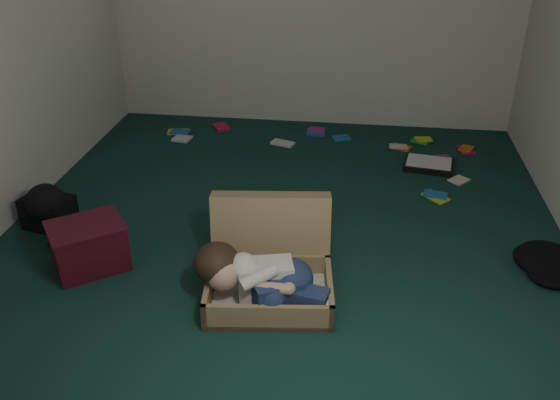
# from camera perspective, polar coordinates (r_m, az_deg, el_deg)

# --- Properties ---
(floor) EXTENTS (4.50, 4.50, 0.00)m
(floor) POSITION_cam_1_polar(r_m,az_deg,el_deg) (4.29, 0.27, -3.17)
(floor) COLOR #113229
(floor) RESTS_ON ground
(wall_front) EXTENTS (4.50, 0.00, 4.50)m
(wall_front) POSITION_cam_1_polar(r_m,az_deg,el_deg) (1.73, -9.37, -5.22)
(wall_front) COLOR silver
(wall_front) RESTS_ON ground
(suitcase) EXTENTS (0.83, 0.81, 0.55)m
(suitcase) POSITION_cam_1_polar(r_m,az_deg,el_deg) (3.65, -0.97, -6.32)
(suitcase) COLOR #957A52
(suitcase) RESTS_ON floor
(person) EXTENTS (0.83, 0.40, 0.34)m
(person) POSITION_cam_1_polar(r_m,az_deg,el_deg) (3.48, -1.94, -7.48)
(person) COLOR silver
(person) RESTS_ON suitcase
(maroon_bin) EXTENTS (0.59, 0.57, 0.32)m
(maroon_bin) POSITION_cam_1_polar(r_m,az_deg,el_deg) (4.04, -17.93, -4.22)
(maroon_bin) COLOR #440D1B
(maroon_bin) RESTS_ON floor
(backpack) EXTENTS (0.50, 0.43, 0.26)m
(backpack) POSITION_cam_1_polar(r_m,az_deg,el_deg) (4.62, -21.37, -0.98)
(backpack) COLOR black
(backpack) RESTS_ON floor
(clothing_pile) EXTENTS (0.53, 0.46, 0.16)m
(clothing_pile) POSITION_cam_1_polar(r_m,az_deg,el_deg) (4.16, 23.73, -5.72)
(clothing_pile) COLOR black
(clothing_pile) RESTS_ON floor
(paper_tray) EXTENTS (0.47, 0.38, 0.06)m
(paper_tray) POSITION_cam_1_polar(r_m,az_deg,el_deg) (5.41, 14.12, 3.34)
(paper_tray) COLOR black
(paper_tray) RESTS_ON floor
(book_scatter) EXTENTS (3.02, 1.47, 0.02)m
(book_scatter) POSITION_cam_1_polar(r_m,az_deg,el_deg) (5.67, 5.85, 5.04)
(book_scatter) COLOR #C2D325
(book_scatter) RESTS_ON floor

